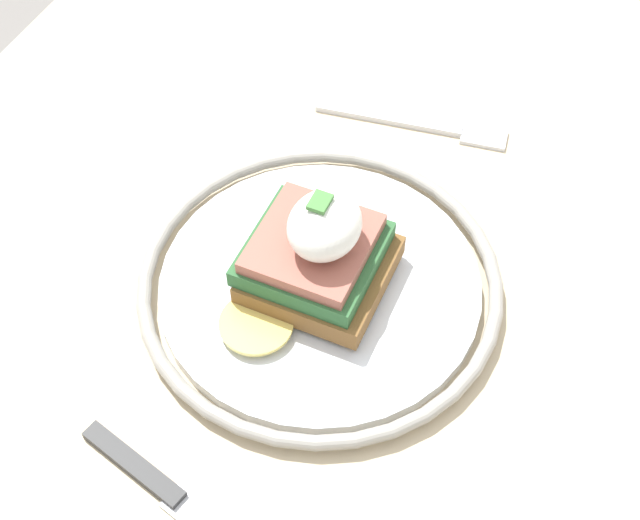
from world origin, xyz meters
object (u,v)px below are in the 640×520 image
Objects in this scene: plate at (320,284)px; sandwich at (319,253)px; knife at (179,501)px; fork at (421,125)px.

plate is 2.08× the size of sandwich.
knife is at bearing -4.48° from plate.
plate is 1.40× the size of knife.
plate reaches higher than knife.
sandwich is at bearing 175.61° from knife.
knife reaches higher than fork.
knife is at bearing -3.62° from fork.
sandwich is 0.19m from fork.
fork is (-0.18, 0.01, -0.01)m from plate.
knife is (0.18, -0.01, -0.01)m from plate.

